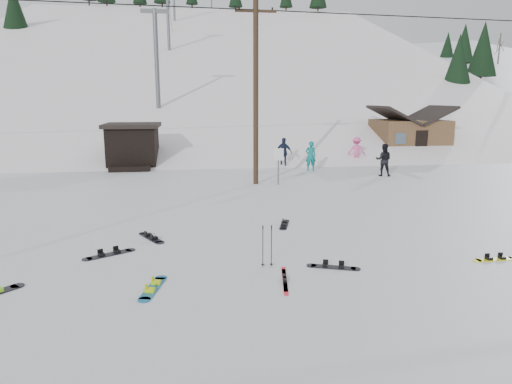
{
  "coord_description": "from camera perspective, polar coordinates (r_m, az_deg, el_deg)",
  "views": [
    {
      "loc": [
        -0.96,
        -8.87,
        4.34
      ],
      "look_at": [
        0.87,
        5.19,
        1.4
      ],
      "focal_mm": 32.0,
      "sensor_mm": 36.0,
      "label": 1
    }
  ],
  "objects": [
    {
      "name": "lift_tower_mid",
      "position": [
        59.8,
        -10.96,
        21.15
      ],
      "size": [
        2.2,
        0.36,
        8.0
      ],
      "color": "#595B60",
      "rests_on": "ski_slope"
    },
    {
      "name": "lift_tower_near",
      "position": [
        39.15,
        -12.35,
        16.61
      ],
      "size": [
        2.2,
        0.36,
        8.0
      ],
      "color": "#595B60",
      "rests_on": "ski_slope"
    },
    {
      "name": "skier_pink",
      "position": [
        31.34,
        12.43,
        5.1
      ],
      "size": [
        1.24,
        0.85,
        1.76
      ],
      "primitive_type": "imported",
      "rotation": [
        0.0,
        0.0,
        2.96
      ],
      "color": "#E25092",
      "rests_on": "ground"
    },
    {
      "name": "board_scatter_d",
      "position": [
        12.19,
        9.64,
        -9.2
      ],
      "size": [
        1.33,
        0.64,
        0.1
      ],
      "rotation": [
        0.0,
        0.0,
        -0.34
      ],
      "color": "black",
      "rests_on": "ground"
    },
    {
      "name": "ground",
      "position": [
        9.93,
        -1.12,
        -14.22
      ],
      "size": [
        200.0,
        200.0,
        0.0
      ],
      "primitive_type": "plane",
      "color": "silver",
      "rests_on": "ground"
    },
    {
      "name": "skier_navy",
      "position": [
        29.13,
        3.51,
        4.97
      ],
      "size": [
        1.16,
        0.97,
        1.86
      ],
      "primitive_type": "imported",
      "rotation": [
        0.0,
        0.0,
        2.58
      ],
      "color": "#151F36",
      "rests_on": "ground"
    },
    {
      "name": "skier_teal",
      "position": [
        27.75,
        6.84,
        4.5
      ],
      "size": [
        0.68,
        0.47,
        1.79
      ],
      "primitive_type": "imported",
      "rotation": [
        0.0,
        0.0,
        3.07
      ],
      "color": "#0B6F6D",
      "rests_on": "ground"
    },
    {
      "name": "lift_hut",
      "position": [
        30.23,
        -15.12,
        5.66
      ],
      "size": [
        3.4,
        4.1,
        2.75
      ],
      "color": "black",
      "rests_on": "ground"
    },
    {
      "name": "ski_poles",
      "position": [
        11.93,
        1.4,
        -6.7
      ],
      "size": [
        0.31,
        0.08,
        1.12
      ],
      "color": "black",
      "rests_on": "ground"
    },
    {
      "name": "hero_skis",
      "position": [
        11.25,
        3.62,
        -10.87
      ],
      "size": [
        0.36,
        1.72,
        0.09
      ],
      "rotation": [
        0.0,
        0.0,
        -0.15
      ],
      "color": "red",
      "rests_on": "ground"
    },
    {
      "name": "skier_dark",
      "position": [
        26.69,
        15.67,
        3.89
      ],
      "size": [
        1.09,
        0.99,
        1.82
      ],
      "primitive_type": "imported",
      "rotation": [
        0.0,
        0.0,
        2.73
      ],
      "color": "black",
      "rests_on": "ground"
    },
    {
      "name": "ridge_right",
      "position": [
        72.25,
        25.46,
        -1.71
      ],
      "size": [
        45.66,
        93.98,
        54.59
      ],
      "primitive_type": "cube",
      "rotation": [
        0.21,
        -0.05,
        -0.12
      ],
      "color": "silver",
      "rests_on": "ground"
    },
    {
      "name": "board_scatter_e",
      "position": [
        14.17,
        27.73,
        -7.41
      ],
      "size": [
        1.36,
        0.3,
        0.1
      ],
      "rotation": [
        0.0,
        0.0,
        0.04
      ],
      "color": "yellow",
      "rests_on": "ground"
    },
    {
      "name": "ski_slope",
      "position": [
        65.94,
        -6.35,
        -2.71
      ],
      "size": [
        60.0,
        85.24,
        65.97
      ],
      "primitive_type": "cube",
      "rotation": [
        0.31,
        0.0,
        0.0
      ],
      "color": "white",
      "rests_on": "ground"
    },
    {
      "name": "board_scatter_a",
      "position": [
        13.58,
        -17.86,
        -7.39
      ],
      "size": [
        1.35,
        0.92,
        0.11
      ],
      "rotation": [
        0.0,
        0.0,
        0.54
      ],
      "color": "black",
      "rests_on": "ground"
    },
    {
      "name": "hero_snowboard",
      "position": [
        11.04,
        -12.75,
        -11.58
      ],
      "size": [
        0.56,
        1.5,
        0.11
      ],
      "rotation": [
        0.0,
        0.0,
        1.35
      ],
      "color": "#166694",
      "rests_on": "ground"
    },
    {
      "name": "utility_pole",
      "position": [
        23.07,
        -0.03,
        12.56
      ],
      "size": [
        2.0,
        0.26,
        9.0
      ],
      "color": "#3A2819",
      "rests_on": "ground"
    },
    {
      "name": "treeline_right",
      "position": [
        63.03,
        28.71,
        6.34
      ],
      "size": [
        20.0,
        60.0,
        10.0
      ],
      "primitive_type": null,
      "color": "black",
      "rests_on": "ground"
    },
    {
      "name": "cabin",
      "position": [
        36.65,
        18.57,
        6.64
      ],
      "size": [
        5.39,
        4.4,
        3.77
      ],
      "color": "brown",
      "rests_on": "ground"
    },
    {
      "name": "treeline_crest",
      "position": [
        94.98,
        -6.9,
        9.01
      ],
      "size": [
        50.0,
        6.0,
        10.0
      ],
      "primitive_type": null,
      "color": "black",
      "rests_on": "ski_slope"
    },
    {
      "name": "board_scatter_f",
      "position": [
        15.91,
        3.57,
        -4.05
      ],
      "size": [
        0.56,
        1.3,
        0.09
      ],
      "rotation": [
        0.0,
        0.0,
        1.29
      ],
      "color": "black",
      "rests_on": "ground"
    },
    {
      "name": "board_scatter_b",
      "position": [
        14.79,
        -12.97,
        -5.56
      ],
      "size": [
        0.89,
        1.33,
        0.1
      ],
      "rotation": [
        0.0,
        0.0,
        2.1
      ],
      "color": "black",
      "rests_on": "ground"
    },
    {
      "name": "trail_sign",
      "position": [
        23.02,
        2.83,
        4.04
      ],
      "size": [
        0.5,
        0.09,
        1.85
      ],
      "color": "#595B60",
      "rests_on": "ground"
    }
  ]
}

